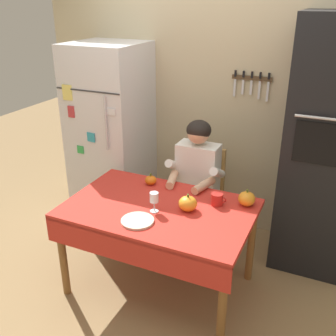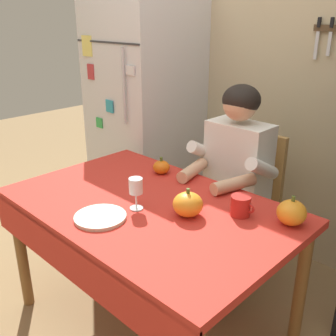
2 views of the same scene
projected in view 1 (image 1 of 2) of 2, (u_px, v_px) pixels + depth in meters
The scene contains 13 objects.
ground_plane at pixel (154, 292), 3.17m from camera, with size 10.00×10.00×0.00m, color #93754C.
back_wall_assembly at pixel (220, 98), 3.75m from camera, with size 3.70×0.13×2.60m.
refrigerator at pixel (111, 135), 3.97m from camera, with size 0.68×0.71×1.80m.
wall_oven at pixel (324, 150), 3.18m from camera, with size 0.60×0.64×2.10m.
dining_table at pixel (158, 218), 2.97m from camera, with size 1.40×0.90×0.74m.
chair_behind_person at pixel (202, 192), 3.66m from camera, with size 0.40×0.40×0.93m.
seated_person at pixel (195, 178), 3.41m from camera, with size 0.47×0.55×1.25m.
coffee_mug at pixel (217, 199), 2.96m from camera, with size 0.12×0.09×0.09m.
wine_glass at pixel (154, 198), 2.84m from camera, with size 0.06×0.06×0.16m.
pumpkin_large at pixel (151, 180), 3.29m from camera, with size 0.10×0.10×0.10m.
pumpkin_medium at pixel (188, 204), 2.88m from camera, with size 0.14×0.14×0.13m.
pumpkin_small at pixel (247, 199), 2.95m from camera, with size 0.13×0.13×0.13m.
serving_tray at pixel (137, 221), 2.75m from camera, with size 0.23×0.23×0.02m, color beige.
Camera 1 is at (1.14, -2.22, 2.20)m, focal length 42.04 mm.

